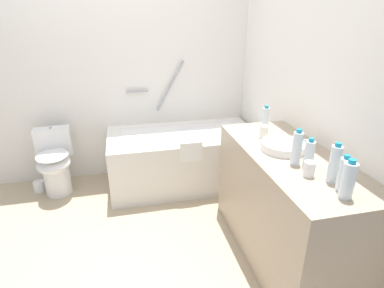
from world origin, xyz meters
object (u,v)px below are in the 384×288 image
(sink_faucet, at_px, (307,144))
(water_bottle_2, at_px, (309,155))
(drinking_glass_0, at_px, (309,169))
(water_bottle_3, at_px, (343,174))
(bathtub, at_px, (183,156))
(water_bottle_5, at_px, (265,119))
(toilet, at_px, (55,163))
(sink_basin, at_px, (283,146))
(water_bottle_0, at_px, (297,148))
(drinking_glass_1, at_px, (264,132))
(water_bottle_4, at_px, (334,164))
(water_bottle_1, at_px, (348,180))
(toilet_paper_roll, at_px, (39,186))

(sink_faucet, distance_m, water_bottle_2, 0.35)
(water_bottle_2, xyz_separation_m, drinking_glass_0, (-0.05, -0.09, -0.05))
(water_bottle_3, relative_size, drinking_glass_0, 2.27)
(bathtub, xyz_separation_m, drinking_glass_0, (0.46, -1.59, 0.60))
(water_bottle_2, relative_size, water_bottle_5, 0.98)
(toilet, xyz_separation_m, water_bottle_3, (1.88, -1.85, 0.62))
(bathtub, relative_size, sink_basin, 4.99)
(sink_basin, xyz_separation_m, water_bottle_2, (0.01, -0.30, 0.07))
(sink_faucet, height_order, water_bottle_5, water_bottle_5)
(sink_faucet, height_order, water_bottle_0, water_bottle_0)
(sink_faucet, bearing_deg, bathtub, 119.80)
(water_bottle_0, xyz_separation_m, drinking_glass_1, (-0.00, 0.47, -0.06))
(drinking_glass_0, bearing_deg, water_bottle_5, 83.57)
(water_bottle_5, relative_size, drinking_glass_1, 2.11)
(water_bottle_5, bearing_deg, sink_faucet, -71.76)
(water_bottle_0, bearing_deg, water_bottle_5, 82.29)
(water_bottle_2, relative_size, drinking_glass_1, 2.06)
(water_bottle_4, distance_m, drinking_glass_0, 0.15)
(water_bottle_1, xyz_separation_m, water_bottle_4, (0.04, 0.16, 0.01))
(bathtub, distance_m, sink_basin, 1.42)
(water_bottle_3, distance_m, drinking_glass_0, 0.21)
(bathtub, distance_m, water_bottle_3, 1.96)
(sink_faucet, distance_m, drinking_glass_1, 0.34)
(bathtub, xyz_separation_m, toilet_paper_roll, (-1.55, 0.14, -0.26))
(drinking_glass_1, bearing_deg, water_bottle_1, -86.47)
(sink_basin, xyz_separation_m, drinking_glass_0, (-0.04, -0.39, 0.02))
(toilet, relative_size, water_bottle_3, 3.21)
(toilet, relative_size, water_bottle_2, 3.33)
(sink_faucet, relative_size, water_bottle_5, 0.72)
(sink_faucet, distance_m, water_bottle_4, 0.51)
(drinking_glass_0, bearing_deg, toilet, 137.11)
(sink_basin, distance_m, water_bottle_2, 0.31)
(water_bottle_3, xyz_separation_m, water_bottle_5, (0.01, 0.99, -0.00))
(drinking_glass_0, relative_size, drinking_glass_1, 0.94)
(water_bottle_0, bearing_deg, drinking_glass_1, 90.33)
(water_bottle_2, bearing_deg, sink_faucet, 58.96)
(bathtub, xyz_separation_m, toilet, (-1.34, 0.08, 0.02))
(water_bottle_0, distance_m, water_bottle_4, 0.27)
(sink_basin, distance_m, water_bottle_4, 0.49)
(toilet, distance_m, drinking_glass_0, 2.52)
(water_bottle_1, bearing_deg, water_bottle_5, 88.15)
(sink_faucet, relative_size, drinking_glass_0, 1.62)
(water_bottle_5, bearing_deg, water_bottle_2, -93.40)
(drinking_glass_1, bearing_deg, toilet_paper_roll, 151.58)
(bathtub, height_order, drinking_glass_0, bathtub)
(bathtub, relative_size, water_bottle_4, 6.43)
(drinking_glass_0, bearing_deg, water_bottle_3, -64.78)
(water_bottle_3, distance_m, drinking_glass_1, 0.83)
(sink_faucet, bearing_deg, water_bottle_0, -134.91)
(water_bottle_2, relative_size, drinking_glass_0, 2.19)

